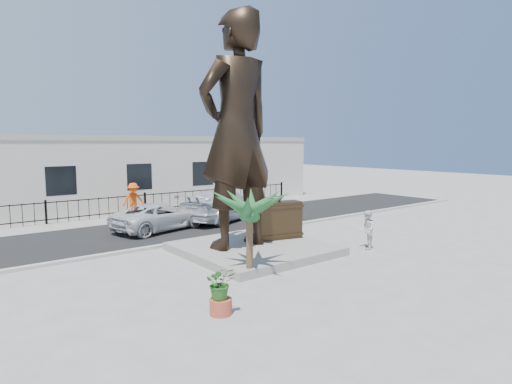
# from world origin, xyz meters

# --- Properties ---
(ground) EXTENTS (100.00, 100.00, 0.00)m
(ground) POSITION_xyz_m (0.00, 0.00, 0.00)
(ground) COLOR #9E9991
(ground) RESTS_ON ground
(street) EXTENTS (40.00, 7.00, 0.01)m
(street) POSITION_xyz_m (0.00, 8.00, 0.01)
(street) COLOR black
(street) RESTS_ON ground
(curb) EXTENTS (40.00, 0.25, 0.12)m
(curb) POSITION_xyz_m (0.00, 4.50, 0.06)
(curb) COLOR #A5A399
(curb) RESTS_ON ground
(far_sidewalk) EXTENTS (40.00, 2.50, 0.02)m
(far_sidewalk) POSITION_xyz_m (0.00, 12.00, 0.01)
(far_sidewalk) COLOR #9E9991
(far_sidewalk) RESTS_ON ground
(plinth) EXTENTS (5.20, 5.20, 0.30)m
(plinth) POSITION_xyz_m (-0.50, 1.50, 0.15)
(plinth) COLOR gray
(plinth) RESTS_ON ground
(fence) EXTENTS (22.00, 0.10, 1.20)m
(fence) POSITION_xyz_m (0.00, 12.80, 0.60)
(fence) COLOR black
(fence) RESTS_ON ground
(building) EXTENTS (28.00, 7.00, 4.40)m
(building) POSITION_xyz_m (0.00, 17.00, 2.20)
(building) COLOR silver
(building) RESTS_ON ground
(statue) EXTENTS (3.31, 2.27, 8.81)m
(statue) POSITION_xyz_m (-1.15, 1.72, 4.70)
(statue) COLOR black
(statue) RESTS_ON plinth
(suitcase) EXTENTS (2.29, 1.21, 1.54)m
(suitcase) POSITION_xyz_m (0.88, 1.82, 1.07)
(suitcase) COLOR #352616
(suitcase) RESTS_ON plinth
(tourist) EXTENTS (0.96, 0.94, 1.57)m
(tourist) POSITION_xyz_m (3.44, -0.86, 0.78)
(tourist) COLOR silver
(tourist) RESTS_ON ground
(car_white) EXTENTS (5.20, 3.27, 1.34)m
(car_white) POSITION_xyz_m (-1.44, 7.77, 0.68)
(car_white) COLOR silver
(car_white) RESTS_ON street
(car_silver) EXTENTS (6.33, 4.37, 1.70)m
(car_silver) POSITION_xyz_m (2.53, 8.12, 0.86)
(car_silver) COLOR silver
(car_silver) RESTS_ON street
(worker) EXTENTS (1.35, 0.88, 1.97)m
(worker) POSITION_xyz_m (-1.02, 12.07, 1.00)
(worker) COLOR #FF520D
(worker) RESTS_ON far_sidewalk
(palm_tree) EXTENTS (1.80, 1.80, 3.20)m
(palm_tree) POSITION_xyz_m (-2.50, -0.83, 0.00)
(palm_tree) COLOR #1D5226
(palm_tree) RESTS_ON ground
(planter) EXTENTS (0.56, 0.56, 0.40)m
(planter) POSITION_xyz_m (-4.89, -2.77, 0.20)
(planter) COLOR #B84730
(planter) RESTS_ON ground
(shrub) EXTENTS (0.95, 0.90, 0.83)m
(shrub) POSITION_xyz_m (-4.89, -2.77, 0.82)
(shrub) COLOR #265E1E
(shrub) RESTS_ON planter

